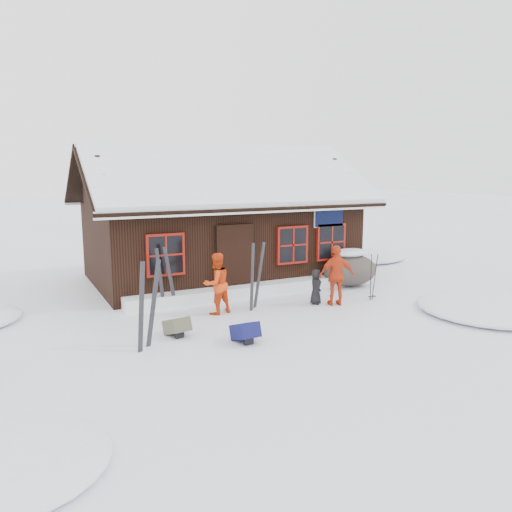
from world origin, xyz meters
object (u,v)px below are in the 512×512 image
(backpack_blue, at_px, (245,335))
(backpack_olive, at_px, (177,329))
(ski_poles, at_px, (373,278))
(skier_crouched, at_px, (316,287))
(skier_orange_left, at_px, (216,284))
(ski_pair_left, at_px, (147,306))
(boulder, at_px, (350,269))
(skier_orange_right, at_px, (337,275))

(backpack_blue, xyz_separation_m, backpack_olive, (-1.15, 1.03, -0.01))
(ski_poles, bearing_deg, backpack_olive, -174.55)
(skier_crouched, bearing_deg, backpack_olive, 152.80)
(backpack_blue, bearing_deg, ski_poles, 16.44)
(skier_orange_left, relative_size, ski_pair_left, 0.84)
(skier_crouched, relative_size, backpack_blue, 1.60)
(boulder, xyz_separation_m, backpack_olive, (-6.31, -2.20, -0.37))
(skier_orange_left, distance_m, skier_crouched, 2.77)
(skier_orange_right, bearing_deg, skier_orange_left, 5.37)
(skier_orange_left, relative_size, skier_orange_right, 0.96)
(ski_pair_left, xyz_separation_m, ski_poles, (6.58, 0.98, -0.25))
(skier_crouched, bearing_deg, ski_poles, -49.57)
(backpack_olive, bearing_deg, boulder, 9.98)
(boulder, distance_m, ski_poles, 1.71)
(ski_poles, distance_m, backpack_blue, 4.97)
(boulder, bearing_deg, skier_orange_left, -168.50)
(skier_orange_right, xyz_separation_m, backpack_blue, (-3.43, -1.55, -0.65))
(skier_orange_left, height_order, ski_poles, skier_orange_left)
(ski_pair_left, xyz_separation_m, backpack_olive, (0.74, 0.43, -0.71))
(boulder, xyz_separation_m, ski_poles, (-0.47, -1.64, 0.09))
(skier_crouched, relative_size, boulder, 0.53)
(backpack_blue, relative_size, backpack_olive, 1.05)
(skier_orange_right, height_order, ski_poles, skier_orange_right)
(ski_pair_left, relative_size, backpack_olive, 3.24)
(skier_orange_right, height_order, skier_crouched, skier_orange_right)
(skier_orange_right, distance_m, ski_poles, 1.28)
(skier_crouched, distance_m, boulder, 2.53)
(skier_orange_left, distance_m, ski_pair_left, 2.71)
(skier_orange_right, distance_m, skier_crouched, 0.64)
(skier_orange_left, xyz_separation_m, ski_pair_left, (-2.16, -1.63, 0.10))
(skier_orange_right, height_order, ski_pair_left, ski_pair_left)
(skier_orange_right, bearing_deg, backpack_olive, 24.15)
(boulder, height_order, backpack_olive, boulder)
(skier_crouched, distance_m, ski_pair_left, 5.09)
(backpack_olive, bearing_deg, backpack_blue, -51.03)
(skier_crouched, xyz_separation_m, ski_pair_left, (-4.90, -1.30, 0.40))
(boulder, xyz_separation_m, ski_pair_left, (-7.05, -2.63, 0.34))
(backpack_blue, bearing_deg, skier_crouched, 29.93)
(skier_crouched, distance_m, backpack_olive, 4.27)
(backpack_olive, bearing_deg, skier_orange_right, -2.76)
(backpack_blue, bearing_deg, skier_orange_left, 80.64)
(skier_orange_left, xyz_separation_m, backpack_olive, (-1.43, -1.21, -0.62))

